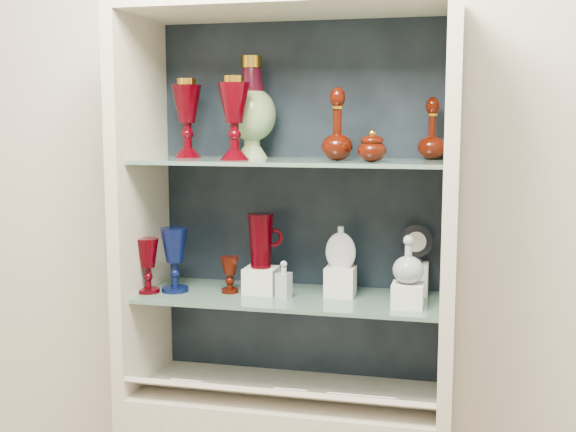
% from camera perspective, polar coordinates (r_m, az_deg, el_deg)
% --- Properties ---
extents(wall_back, '(3.50, 0.02, 2.80)m').
position_cam_1_polar(wall_back, '(2.38, 1.21, 3.06)').
color(wall_back, beige).
rests_on(wall_back, ground).
extents(cabinet_back_panel, '(0.98, 0.02, 1.15)m').
position_cam_1_polar(cabinet_back_panel, '(2.36, 1.06, 1.19)').
color(cabinet_back_panel, black).
rests_on(cabinet_back_panel, cabinet_base).
extents(cabinet_side_left, '(0.04, 0.40, 1.15)m').
position_cam_1_polar(cabinet_side_left, '(2.34, -11.54, 0.96)').
color(cabinet_side_left, beige).
rests_on(cabinet_side_left, cabinet_base).
extents(cabinet_side_right, '(0.04, 0.40, 1.15)m').
position_cam_1_polar(cabinet_side_right, '(2.12, 12.72, 0.28)').
color(cabinet_side_right, beige).
rests_on(cabinet_side_right, cabinet_base).
extents(cabinet_top_cap, '(1.00, 0.40, 0.04)m').
position_cam_1_polar(cabinet_top_cap, '(2.19, -0.00, 16.31)').
color(cabinet_top_cap, beige).
rests_on(cabinet_top_cap, cabinet_side_left).
extents(shelf_lower, '(0.92, 0.34, 0.01)m').
position_cam_1_polar(shelf_lower, '(2.25, 0.12, -6.41)').
color(shelf_lower, slate).
rests_on(shelf_lower, cabinet_side_left).
extents(shelf_upper, '(0.92, 0.34, 0.01)m').
position_cam_1_polar(shelf_upper, '(2.19, 0.12, 4.33)').
color(shelf_upper, slate).
rests_on(shelf_upper, cabinet_side_left).
extents(label_ledge, '(0.92, 0.17, 0.09)m').
position_cam_1_polar(label_ledge, '(2.21, -0.67, -13.87)').
color(label_ledge, beige).
rests_on(label_ledge, cabinet_base).
extents(label_card_0, '(0.10, 0.06, 0.03)m').
position_cam_1_polar(label_card_0, '(2.19, 0.37, -13.60)').
color(label_card_0, white).
rests_on(label_card_0, label_ledge).
extents(label_card_1, '(0.10, 0.06, 0.03)m').
position_cam_1_polar(label_card_1, '(2.16, 7.18, -14.05)').
color(label_card_1, white).
rests_on(label_card_1, label_ledge).
extents(label_card_2, '(0.10, 0.06, 0.03)m').
position_cam_1_polar(label_card_2, '(2.28, -7.73, -12.81)').
color(label_card_2, white).
rests_on(label_card_2, label_ledge).
extents(label_card_3, '(0.10, 0.06, 0.03)m').
position_cam_1_polar(label_card_3, '(2.17, 4.60, -13.90)').
color(label_card_3, white).
rests_on(label_card_3, label_ledge).
extents(pedestal_lamp_left, '(0.12, 0.12, 0.25)m').
position_cam_1_polar(pedestal_lamp_left, '(2.33, -7.98, 7.66)').
color(pedestal_lamp_left, '#420007').
rests_on(pedestal_lamp_left, shelf_upper).
extents(pedestal_lamp_right, '(0.12, 0.12, 0.25)m').
position_cam_1_polar(pedestal_lamp_right, '(2.17, -4.27, 7.72)').
color(pedestal_lamp_right, '#420007').
rests_on(pedestal_lamp_right, shelf_upper).
extents(enamel_urn, '(0.19, 0.19, 0.32)m').
position_cam_1_polar(enamel_urn, '(2.29, -2.88, 8.57)').
color(enamel_urn, '#084F1D').
rests_on(enamel_urn, shelf_upper).
extents(ruby_decanter_a, '(0.11, 0.11, 0.24)m').
position_cam_1_polar(ruby_decanter_a, '(2.12, 3.92, 7.60)').
color(ruby_decanter_a, '#410E03').
rests_on(ruby_decanter_a, shelf_upper).
extents(ruby_decanter_b, '(0.09, 0.09, 0.20)m').
position_cam_1_polar(ruby_decanter_b, '(2.22, 11.32, 6.95)').
color(ruby_decanter_b, '#410E03').
rests_on(ruby_decanter_b, shelf_upper).
extents(lidded_bowl, '(0.10, 0.10, 0.09)m').
position_cam_1_polar(lidded_bowl, '(2.06, 6.66, 5.55)').
color(lidded_bowl, '#410E03').
rests_on(lidded_bowl, shelf_upper).
extents(cobalt_goblet, '(0.09, 0.09, 0.20)m').
position_cam_1_polar(cobalt_goblet, '(2.30, -8.95, -3.44)').
color(cobalt_goblet, '#081143').
rests_on(cobalt_goblet, shelf_lower).
extents(ruby_goblet_tall, '(0.09, 0.09, 0.17)m').
position_cam_1_polar(ruby_goblet_tall, '(2.31, -11.01, -3.86)').
color(ruby_goblet_tall, '#420007').
rests_on(ruby_goblet_tall, shelf_lower).
extents(ruby_goblet_small, '(0.08, 0.08, 0.11)m').
position_cam_1_polar(ruby_goblet_small, '(2.27, -4.62, -4.65)').
color(ruby_goblet_small, '#410E03').
rests_on(ruby_goblet_small, shelf_lower).
extents(riser_ruby_pitcher, '(0.10, 0.10, 0.08)m').
position_cam_1_polar(riser_ruby_pitcher, '(2.27, -2.14, -5.08)').
color(riser_ruby_pitcher, silver).
rests_on(riser_ruby_pitcher, shelf_lower).
extents(ruby_pitcher, '(0.15, 0.12, 0.17)m').
position_cam_1_polar(ruby_pitcher, '(2.25, -2.16, -1.97)').
color(ruby_pitcher, '#420007').
rests_on(ruby_pitcher, riser_ruby_pitcher).
extents(clear_square_bottle, '(0.05, 0.05, 0.12)m').
position_cam_1_polar(clear_square_bottle, '(2.19, -0.34, -5.06)').
color(clear_square_bottle, '#909EA7').
rests_on(clear_square_bottle, shelf_lower).
extents(riser_flat_flask, '(0.09, 0.09, 0.09)m').
position_cam_1_polar(riser_flat_flask, '(2.23, 4.16, -5.19)').
color(riser_flat_flask, silver).
rests_on(riser_flat_flask, shelf_lower).
extents(flat_flask, '(0.09, 0.04, 0.13)m').
position_cam_1_polar(flat_flask, '(2.21, 4.18, -2.39)').
color(flat_flask, silver).
rests_on(flat_flask, riser_flat_flask).
extents(riser_clear_round_decanter, '(0.09, 0.09, 0.07)m').
position_cam_1_polar(riser_clear_round_decanter, '(2.13, 9.43, -6.21)').
color(riser_clear_round_decanter, silver).
rests_on(riser_clear_round_decanter, shelf_lower).
extents(clear_round_decanter, '(0.12, 0.12, 0.14)m').
position_cam_1_polar(clear_round_decanter, '(2.10, 9.49, -3.49)').
color(clear_round_decanter, '#909EA7').
rests_on(clear_round_decanter, riser_clear_round_decanter).
extents(riser_cameo_medallion, '(0.08, 0.08, 0.10)m').
position_cam_1_polar(riser_cameo_medallion, '(2.28, 10.00, -4.89)').
color(riser_cameo_medallion, silver).
rests_on(riser_cameo_medallion, shelf_lower).
extents(cameo_medallion, '(0.11, 0.06, 0.12)m').
position_cam_1_polar(cameo_medallion, '(2.26, 10.06, -2.13)').
color(cameo_medallion, black).
rests_on(cameo_medallion, riser_cameo_medallion).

